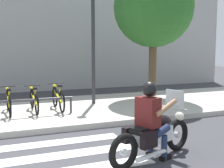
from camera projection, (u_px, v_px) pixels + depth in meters
sidewalk at (12, 114)px, 8.79m from camera, size 24.00×4.40×0.15m
crosswalk_stripe_3 at (65, 155)px, 5.65m from camera, size 2.80×0.40×0.01m
crosswalk_stripe_4 at (56, 142)px, 6.38m from camera, size 2.80×0.40×0.01m
motorcycle at (154, 135)px, 5.37m from camera, size 2.02×0.93×1.22m
rider at (151, 116)px, 5.27m from camera, size 0.74×0.67×1.43m
bicycle_4 at (9, 102)px, 8.50m from camera, size 0.48×1.72×0.76m
bicycle_5 at (34, 100)px, 8.76m from camera, size 0.48×1.64×0.75m
bicycle_6 at (58, 98)px, 9.03m from camera, size 0.48×1.67×0.79m
street_lamp at (93, 36)px, 9.90m from camera, size 0.28×0.28×3.96m
tree_near_rack at (154, 7)px, 11.08m from camera, size 3.00×3.00×5.05m
building_backdrop at (0, 4)px, 13.56m from camera, size 24.00×1.20×8.05m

